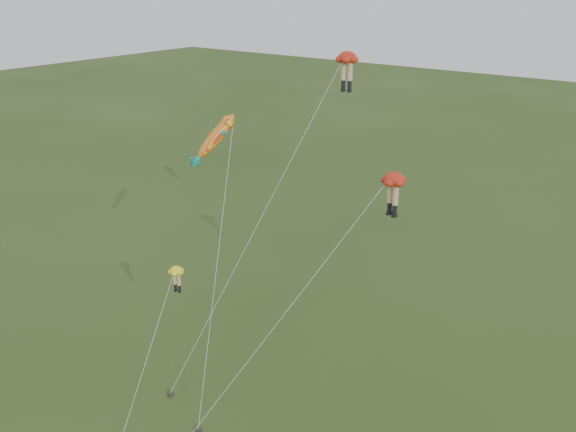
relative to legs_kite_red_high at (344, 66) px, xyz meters
The scene contains 5 objects.
ground 23.70m from the legs_kite_red_high, 102.57° to the right, with size 300.00×300.00×0.00m, color #2A4317.
legs_kite_red_high is the anchor object (origin of this frame).
legs_kite_red_mid 9.05m from the legs_kite_red_high, 35.06° to the right, with size 8.14×12.10×15.57m.
legs_kite_yellow 16.86m from the legs_kite_red_high, 118.26° to the right, with size 1.93×7.14×8.86m.
fish_kite 9.12m from the legs_kite_red_high, 127.14° to the right, with size 4.55×7.87×18.03m.
Camera 1 is at (24.17, -22.69, 25.89)m, focal length 40.00 mm.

